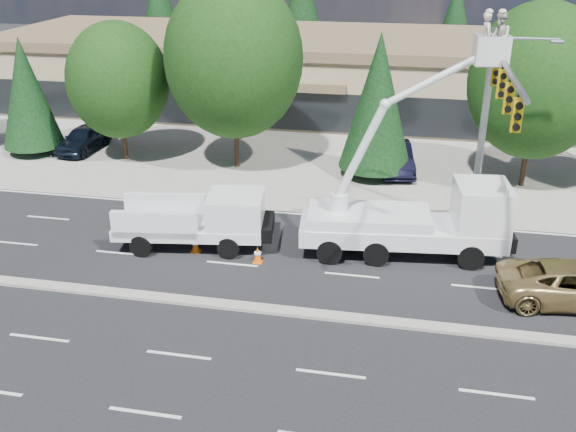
% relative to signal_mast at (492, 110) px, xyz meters
% --- Properties ---
extents(ground, '(140.00, 140.00, 0.00)m').
position_rel_signal_mast_xyz_m(ground, '(-10.03, -7.04, -6.06)').
color(ground, black).
rests_on(ground, ground).
extents(concrete_apron, '(140.00, 22.00, 0.01)m').
position_rel_signal_mast_xyz_m(concrete_apron, '(-10.03, 12.96, -6.05)').
color(concrete_apron, gray).
rests_on(concrete_apron, ground).
extents(road_median, '(120.00, 0.55, 0.12)m').
position_rel_signal_mast_xyz_m(road_median, '(-10.03, -7.04, -6.00)').
color(road_median, gray).
rests_on(road_median, ground).
extents(strip_mall, '(50.40, 15.40, 5.50)m').
position_rel_signal_mast_xyz_m(strip_mall, '(-10.03, 22.93, -3.23)').
color(strip_mall, tan).
rests_on(strip_mall, ground).
extents(tree_front_b, '(3.60, 3.60, 7.10)m').
position_rel_signal_mast_xyz_m(tree_front_b, '(-26.03, 7.96, -2.25)').
color(tree_front_b, '#332114').
rests_on(tree_front_b, ground).
extents(tree_front_c, '(5.88, 5.88, 8.16)m').
position_rel_signal_mast_xyz_m(tree_front_c, '(-20.03, 7.96, -1.28)').
color(tree_front_c, '#332114').
rests_on(tree_front_c, ground).
extents(tree_front_d, '(7.70, 7.70, 10.68)m').
position_rel_signal_mast_xyz_m(tree_front_d, '(-13.03, 7.96, 0.19)').
color(tree_front_d, '#332114').
rests_on(tree_front_d, ground).
extents(tree_front_e, '(4.04, 4.04, 7.95)m').
position_rel_signal_mast_xyz_m(tree_front_e, '(-5.03, 7.96, -1.79)').
color(tree_front_e, '#332114').
rests_on(tree_front_e, ground).
extents(tree_front_f, '(6.97, 6.97, 9.66)m').
position_rel_signal_mast_xyz_m(tree_front_f, '(2.97, 7.96, -0.40)').
color(tree_front_f, '#332114').
rests_on(tree_front_f, ground).
extents(tree_back_a, '(5.22, 5.22, 10.29)m').
position_rel_signal_mast_xyz_m(tree_back_a, '(-28.03, 34.96, -0.54)').
color(tree_back_a, '#332114').
rests_on(tree_back_a, ground).
extents(tree_back_b, '(5.60, 5.60, 11.04)m').
position_rel_signal_mast_xyz_m(tree_back_b, '(-14.03, 34.96, -0.13)').
color(tree_back_b, '#332114').
rests_on(tree_back_b, ground).
extents(tree_back_c, '(4.56, 4.56, 8.99)m').
position_rel_signal_mast_xyz_m(tree_back_c, '(-0.03, 34.96, -1.23)').
color(tree_back_c, '#332114').
rests_on(tree_back_c, ground).
extents(signal_mast, '(2.76, 10.16, 9.00)m').
position_rel_signal_mast_xyz_m(signal_mast, '(0.00, 0.00, 0.00)').
color(signal_mast, gray).
rests_on(signal_mast, ground).
extents(utility_pickup, '(6.66, 3.24, 2.45)m').
position_rel_signal_mast_xyz_m(utility_pickup, '(-11.78, -2.48, -5.05)').
color(utility_pickup, white).
rests_on(utility_pickup, ground).
extents(bucket_truck, '(8.95, 3.53, 10.10)m').
position_rel_signal_mast_xyz_m(bucket_truck, '(-2.35, -1.40, -3.86)').
color(bucket_truck, white).
rests_on(bucket_truck, ground).
extents(traffic_cone_b, '(0.40, 0.40, 0.70)m').
position_rel_signal_mast_xyz_m(traffic_cone_b, '(-11.88, -3.05, -5.72)').
color(traffic_cone_b, '#EF5E07').
rests_on(traffic_cone_b, ground).
extents(traffic_cone_c, '(0.40, 0.40, 0.70)m').
position_rel_signal_mast_xyz_m(traffic_cone_c, '(-9.02, -3.47, -5.72)').
color(traffic_cone_c, '#EF5E07').
rests_on(traffic_cone_c, ground).
extents(minivan, '(5.76, 3.10, 1.54)m').
position_rel_signal_mast_xyz_m(minivan, '(3.23, -4.24, -5.29)').
color(minivan, '#987E49').
rests_on(minivan, ground).
extents(parked_car_west, '(2.10, 4.72, 1.58)m').
position_rel_signal_mast_xyz_m(parked_car_west, '(-23.25, 8.96, -5.27)').
color(parked_car_west, black).
rests_on(parked_car_west, ground).
extents(parked_car_east, '(2.55, 5.17, 1.63)m').
position_rel_signal_mast_xyz_m(parked_car_east, '(-3.91, 8.96, -5.24)').
color(parked_car_east, black).
rests_on(parked_car_east, ground).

